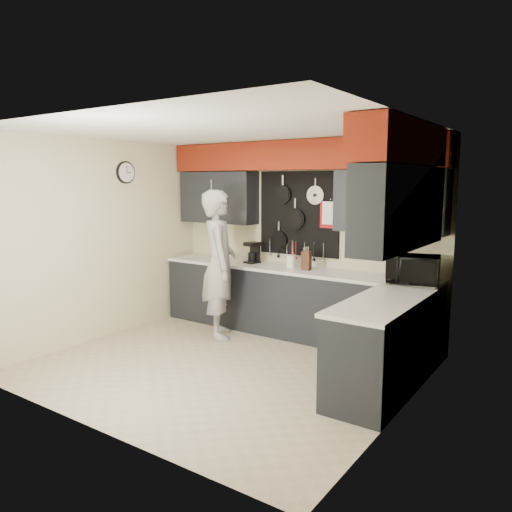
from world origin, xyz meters
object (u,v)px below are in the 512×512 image
Objects in this scene: microwave at (413,269)px; knife_block at (306,261)px; coffee_maker at (253,252)px; utensil_crock at (291,261)px; person at (219,264)px.

knife_block is at bearing 165.70° from microwave.
coffee_maker reaches higher than knife_block.
knife_block is at bearing -16.44° from utensil_crock.
knife_block is at bearing -101.71° from person.
coffee_maker is 0.66m from person.
microwave reaches higher than utensil_crock.
coffee_maker is at bearing -179.64° from utensil_crock.
knife_block is 1.49× the size of utensil_crock.
microwave is 3.48× the size of utensil_crock.
knife_block is 0.90m from coffee_maker.
person is (-0.09, -0.64, -0.10)m from coffee_maker.
knife_block is 0.82× the size of coffee_maker.
microwave reaches higher than knife_block.
coffee_maker reaches higher than utensil_crock.
microwave is at bearing -4.12° from utensil_crock.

